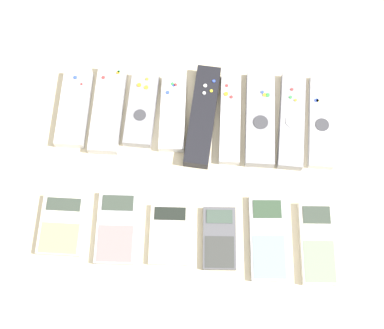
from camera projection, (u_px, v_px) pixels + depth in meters
The scene contains 16 objects.
ground_plane at pixel (191, 181), 1.05m from camera, with size 3.00×3.00×0.00m, color beige.
remote_0 at pixel (74, 108), 1.09m from camera, with size 0.06×0.17×0.02m.
remote_1 at pixel (108, 109), 1.09m from camera, with size 0.06×0.19×0.02m.
remote_2 at pixel (142, 109), 1.09m from camera, with size 0.06×0.16×0.02m.
remote_3 at pixel (173, 113), 1.09m from camera, with size 0.06×0.17×0.02m.
remote_4 at pixel (203, 116), 1.08m from camera, with size 0.06×0.22×0.03m.
remote_5 at pixel (230, 118), 1.08m from camera, with size 0.05×0.20×0.02m.
remote_6 at pixel (260, 118), 1.08m from camera, with size 0.06×0.21×0.03m.
remote_7 at pixel (292, 120), 1.08m from camera, with size 0.05×0.21×0.02m.
remote_8 at pixel (321, 121), 1.08m from camera, with size 0.05×0.20×0.02m.
calculator_0 at pixel (62, 225), 1.01m from camera, with size 0.08×0.12×0.02m.
calculator_1 at pixel (117, 228), 1.01m from camera, with size 0.08×0.14×0.02m.
calculator_2 at pixel (169, 234), 1.01m from camera, with size 0.08×0.12×0.01m.
calculator_3 at pixel (219, 238), 1.00m from camera, with size 0.07×0.12×0.02m.
calculator_4 at pixel (268, 238), 1.00m from camera, with size 0.08×0.16×0.02m.
calculator_5 at pixel (317, 243), 1.00m from camera, with size 0.07×0.16×0.02m.
Camera 1 is at (0.03, -0.32, 1.00)m, focal length 50.00 mm.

